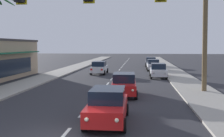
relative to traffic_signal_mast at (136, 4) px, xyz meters
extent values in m
cube|color=#9E998E|center=(4.81, 20.33, -5.16)|extent=(3.20, 110.00, 0.14)
cube|color=#9E998E|center=(-10.79, 20.33, -5.16)|extent=(3.20, 110.00, 0.14)
cube|color=silver|center=(-2.99, 1.04, -5.22)|extent=(0.16, 2.00, 0.01)
cube|color=silver|center=(-2.99, 4.79, -5.22)|extent=(0.16, 2.00, 0.01)
cube|color=silver|center=(-2.99, 8.53, -5.22)|extent=(0.16, 2.00, 0.01)
cube|color=silver|center=(-2.99, 12.28, -5.22)|extent=(0.16, 2.00, 0.01)
cube|color=silver|center=(-2.99, 16.02, -5.22)|extent=(0.16, 2.00, 0.01)
cube|color=silver|center=(-2.99, 19.76, -5.22)|extent=(0.16, 2.00, 0.01)
cube|color=silver|center=(-2.99, 23.51, -5.22)|extent=(0.16, 2.00, 0.01)
cube|color=silver|center=(-2.99, 27.25, -5.22)|extent=(0.16, 2.00, 0.01)
cube|color=silver|center=(-2.99, 30.99, -5.22)|extent=(0.16, 2.00, 0.01)
cube|color=silver|center=(-2.99, 34.74, -5.22)|extent=(0.16, 2.00, 0.01)
cube|color=silver|center=(-2.99, 38.48, -5.22)|extent=(0.16, 2.00, 0.01)
cube|color=silver|center=(-2.99, 42.22, -5.22)|extent=(0.16, 2.00, 0.01)
cube|color=silver|center=(-2.99, 45.97, -5.22)|extent=(0.16, 2.00, 0.01)
cube|color=silver|center=(-2.99, 49.71, -5.22)|extent=(0.16, 2.00, 0.01)
cube|color=silver|center=(-2.99, 53.46, -5.22)|extent=(0.16, 2.00, 0.01)
cube|color=silver|center=(-2.99, 57.20, -5.22)|extent=(0.16, 2.00, 0.01)
cube|color=silver|center=(-2.99, 60.94, -5.22)|extent=(0.16, 2.00, 0.01)
cube|color=silver|center=(-2.99, 64.69, -5.22)|extent=(0.16, 2.00, 0.01)
cube|color=silver|center=(-2.99, 68.43, -5.22)|extent=(0.16, 2.00, 0.01)
cube|color=red|center=(-1.39, 3.06, -4.55)|extent=(1.80, 4.32, 0.72)
cube|color=black|center=(-1.39, 3.21, -3.87)|extent=(1.62, 2.22, 0.64)
cylinder|color=black|center=(-0.51, 1.65, -4.91)|extent=(0.23, 0.64, 0.64)
cylinder|color=black|center=(-2.24, 1.63, -4.91)|extent=(0.23, 0.64, 0.64)
cylinder|color=black|center=(-0.54, 4.49, -4.91)|extent=(0.23, 0.64, 0.64)
cylinder|color=black|center=(-2.26, 4.47, -4.91)|extent=(0.23, 0.64, 0.64)
sphere|color=#F9EFC6|center=(-0.75, 0.90, -4.47)|extent=(0.18, 0.18, 0.18)
sphere|color=#F9EFC6|center=(-1.99, 0.89, -4.47)|extent=(0.18, 0.18, 0.18)
cube|color=red|center=(-0.75, 5.23, -4.45)|extent=(0.24, 0.06, 0.20)
cube|color=red|center=(-2.07, 5.21, -4.45)|extent=(0.24, 0.06, 0.20)
cube|color=red|center=(-1.02, 10.16, -4.55)|extent=(1.95, 4.38, 0.72)
cube|color=black|center=(-1.03, 10.31, -3.87)|extent=(1.70, 2.27, 0.64)
cylinder|color=black|center=(-0.10, 8.78, -4.91)|extent=(0.25, 0.65, 0.64)
cylinder|color=black|center=(-1.82, 8.71, -4.91)|extent=(0.25, 0.65, 0.64)
cylinder|color=black|center=(-0.23, 11.62, -4.91)|extent=(0.25, 0.65, 0.64)
cylinder|color=black|center=(-1.95, 11.54, -4.91)|extent=(0.25, 0.65, 0.64)
sphere|color=#F9EFC6|center=(-0.31, 8.02, -4.47)|extent=(0.18, 0.18, 0.18)
sphere|color=#F9EFC6|center=(-1.54, 7.97, -4.47)|extent=(0.18, 0.18, 0.18)
cube|color=red|center=(-0.46, 12.35, -4.45)|extent=(0.24, 0.07, 0.20)
cube|color=red|center=(-1.78, 12.29, -4.45)|extent=(0.24, 0.07, 0.20)
cube|color=silver|center=(-5.18, 24.85, -4.55)|extent=(1.80, 4.31, 0.72)
cube|color=black|center=(-5.18, 24.70, -3.87)|extent=(1.62, 2.21, 0.64)
cylinder|color=black|center=(-6.03, 26.27, -4.91)|extent=(0.23, 0.64, 0.64)
cylinder|color=black|center=(-4.31, 26.26, -4.91)|extent=(0.23, 0.64, 0.64)
cylinder|color=black|center=(-6.06, 23.43, -4.91)|extent=(0.23, 0.64, 0.64)
cylinder|color=black|center=(-4.33, 23.42, -4.91)|extent=(0.23, 0.64, 0.64)
sphere|color=#B2B2AD|center=(-5.78, 27.02, -4.47)|extent=(0.18, 0.18, 0.18)
sphere|color=#B2B2AD|center=(-4.54, 27.01, -4.47)|extent=(0.18, 0.18, 0.18)
cube|color=red|center=(-5.86, 22.69, -4.45)|extent=(0.24, 0.06, 0.20)
cube|color=red|center=(-4.54, 22.68, -4.45)|extent=(0.24, 0.06, 0.20)
cube|color=silver|center=(2.30, 21.52, -4.55)|extent=(1.77, 4.30, 0.72)
cube|color=black|center=(2.30, 21.67, -3.87)|extent=(1.60, 2.20, 0.64)
cylinder|color=black|center=(3.16, 20.10, -4.91)|extent=(0.22, 0.64, 0.64)
cylinder|color=black|center=(1.43, 20.11, -4.91)|extent=(0.22, 0.64, 0.64)
cylinder|color=black|center=(3.17, 22.94, -4.91)|extent=(0.22, 0.64, 0.64)
cylinder|color=black|center=(1.44, 22.94, -4.91)|extent=(0.22, 0.64, 0.64)
sphere|color=#B2B2AD|center=(2.92, 19.35, -4.47)|extent=(0.18, 0.18, 0.18)
sphere|color=#B2B2AD|center=(1.68, 19.35, -4.47)|extent=(0.18, 0.18, 0.18)
cube|color=red|center=(2.97, 23.68, -4.45)|extent=(0.24, 0.06, 0.20)
cube|color=red|center=(1.65, 23.68, -4.45)|extent=(0.24, 0.06, 0.20)
cube|color=silver|center=(2.16, 30.51, -4.55)|extent=(1.86, 4.34, 0.72)
cube|color=black|center=(2.15, 30.66, -3.87)|extent=(1.65, 2.24, 0.64)
cylinder|color=black|center=(3.05, 29.11, -4.91)|extent=(0.24, 0.65, 0.64)
cylinder|color=black|center=(1.33, 29.07, -4.91)|extent=(0.24, 0.65, 0.64)
cylinder|color=black|center=(2.99, 31.95, -4.91)|extent=(0.24, 0.65, 0.64)
cylinder|color=black|center=(1.26, 31.91, -4.91)|extent=(0.24, 0.65, 0.64)
sphere|color=#B2B2AD|center=(2.83, 28.36, -4.47)|extent=(0.18, 0.18, 0.18)
sphere|color=#B2B2AD|center=(1.59, 28.33, -4.47)|extent=(0.18, 0.18, 0.18)
cube|color=red|center=(2.77, 32.69, -4.45)|extent=(0.24, 0.07, 0.20)
cube|color=red|center=(1.45, 32.65, -4.45)|extent=(0.24, 0.07, 0.20)
cube|color=#4C515B|center=(2.10, 37.75, -4.55)|extent=(1.80, 4.32, 0.72)
cube|color=black|center=(2.11, 37.90, -3.87)|extent=(1.62, 2.21, 0.64)
cylinder|color=black|center=(2.95, 36.32, -4.91)|extent=(0.23, 0.64, 0.64)
cylinder|color=black|center=(1.23, 36.34, -4.91)|extent=(0.23, 0.64, 0.64)
cylinder|color=black|center=(2.98, 39.16, -4.91)|extent=(0.23, 0.64, 0.64)
cylinder|color=black|center=(1.25, 39.18, -4.91)|extent=(0.23, 0.64, 0.64)
sphere|color=#B2B2AD|center=(2.71, 35.58, -4.47)|extent=(0.18, 0.18, 0.18)
sphere|color=#B2B2AD|center=(1.47, 35.59, -4.47)|extent=(0.18, 0.18, 0.18)
cube|color=red|center=(2.78, 39.90, -4.45)|extent=(0.24, 0.06, 0.20)
cube|color=red|center=(1.46, 39.92, -4.45)|extent=(0.24, 0.06, 0.20)
cylinder|color=brown|center=(5.25, 12.08, -0.60)|extent=(0.51, 0.38, 9.25)
camera|label=1|loc=(0.16, -9.41, -1.45)|focal=42.09mm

